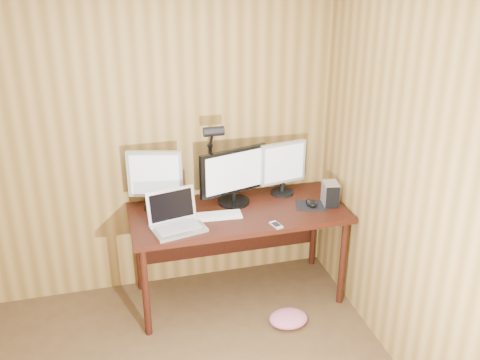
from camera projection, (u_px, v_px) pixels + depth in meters
name	position (u px, v px, depth m)	size (l,w,h in m)	color
room_shell	(115.00, 304.00, 2.11)	(4.00, 4.00, 4.00)	#533A1F
desk	(236.00, 221.00, 4.08)	(1.60, 0.70, 0.75)	black
monitor_center	(234.00, 176.00, 4.01)	(0.54, 0.24, 0.43)	black
monitor_left	(155.00, 178.00, 3.91)	(0.40, 0.19, 0.46)	black
monitor_right	(283.00, 167.00, 4.15)	(0.38, 0.18, 0.43)	black
laptop	(175.00, 219.00, 3.72)	(0.41, 0.34, 0.25)	silver
keyboard	(213.00, 216.00, 3.87)	(0.42, 0.15, 0.02)	white
mousepad	(311.00, 206.00, 4.04)	(0.23, 0.18, 0.00)	black
mouse	(311.00, 203.00, 4.04)	(0.07, 0.12, 0.04)	black
hard_drive	(330.00, 194.00, 4.04)	(0.13, 0.17, 0.17)	silver
phone	(276.00, 225.00, 3.75)	(0.08, 0.12, 0.02)	silver
speaker	(328.00, 187.00, 4.21)	(0.05, 0.05, 0.12)	black
desk_lamp	(212.00, 151.00, 3.98)	(0.15, 0.22, 0.66)	black
fabric_pile	(288.00, 319.00, 3.92)	(0.29, 0.24, 0.09)	#D7688B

